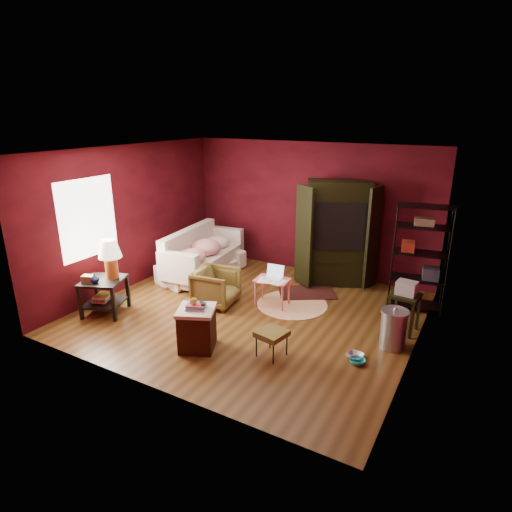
# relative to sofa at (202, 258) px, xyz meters

# --- Properties ---
(room) EXTENTS (5.54, 5.04, 2.84)m
(room) POSITION_rel_sofa_xyz_m (1.78, -1.07, 1.02)
(room) COLOR brown
(room) RESTS_ON ground
(sofa) EXTENTS (0.98, 2.06, 0.78)m
(sofa) POSITION_rel_sofa_xyz_m (0.00, 0.00, 0.00)
(sofa) COLOR white
(sofa) RESTS_ON ground
(armchair) EXTENTS (0.77, 0.80, 0.74)m
(armchair) POSITION_rel_sofa_xyz_m (1.09, -1.05, -0.02)
(armchair) COLOR black
(armchair) RESTS_ON ground
(pet_bowl_steel) EXTENTS (0.26, 0.10, 0.25)m
(pet_bowl_steel) POSITION_rel_sofa_xyz_m (3.88, -1.59, -0.26)
(pet_bowl_steel) COLOR #B8BBC0
(pet_bowl_steel) RESTS_ON ground
(pet_bowl_turquoise) EXTENTS (0.23, 0.14, 0.22)m
(pet_bowl_turquoise) POSITION_rel_sofa_xyz_m (3.95, -1.71, -0.28)
(pet_bowl_turquoise) COLOR #2AC7C6
(pet_bowl_turquoise) RESTS_ON ground
(vase) EXTENTS (0.18, 0.19, 0.16)m
(vase) POSITION_rel_sofa_xyz_m (-0.39, -2.49, 0.32)
(vase) COLOR #0E1B46
(vase) RESTS_ON side_table
(mug) EXTENTS (0.12, 0.09, 0.11)m
(mug) POSITION_rel_sofa_xyz_m (1.70, -2.50, 0.39)
(mug) COLOR #D9CD6A
(mug) RESTS_ON hamper
(side_table) EXTENTS (0.87, 0.87, 1.31)m
(side_table) POSITION_rel_sofa_xyz_m (-0.37, -2.23, 0.40)
(side_table) COLOR black
(side_table) RESTS_ON ground
(sofa_cushions) EXTENTS (1.14, 2.31, 0.93)m
(sofa_cushions) POSITION_rel_sofa_xyz_m (-0.01, -0.02, 0.07)
(sofa_cushions) COLOR white
(sofa_cushions) RESTS_ON sofa
(hamper) EXTENTS (0.70, 0.70, 0.75)m
(hamper) POSITION_rel_sofa_xyz_m (1.73, -2.48, -0.05)
(hamper) COLOR #3F1C0E
(hamper) RESTS_ON ground
(footstool) EXTENTS (0.46, 0.46, 0.40)m
(footstool) POSITION_rel_sofa_xyz_m (2.80, -2.13, -0.04)
(footstool) COLOR black
(footstool) RESTS_ON ground
(rug_round) EXTENTS (1.70, 1.70, 0.01)m
(rug_round) POSITION_rel_sofa_xyz_m (2.32, -0.39, -0.38)
(rug_round) COLOR white
(rug_round) RESTS_ON ground
(rug_oriental) EXTENTS (1.30, 1.19, 0.01)m
(rug_oriental) POSITION_rel_sofa_xyz_m (2.35, 0.24, -0.37)
(rug_oriental) COLOR #4A1513
(rug_oriental) RESTS_ON ground
(laptop_desk) EXTENTS (0.64, 0.52, 0.74)m
(laptop_desk) POSITION_rel_sofa_xyz_m (2.01, -0.59, 0.07)
(laptop_desk) COLOR #FF7478
(laptop_desk) RESTS_ON ground
(tv_armoire) EXTENTS (1.51, 1.27, 2.11)m
(tv_armoire) POSITION_rel_sofa_xyz_m (2.62, 1.04, 0.71)
(tv_armoire) COLOR black
(tv_armoire) RESTS_ON ground
(wire_shelving) EXTENTS (0.99, 0.56, 1.91)m
(wire_shelving) POSITION_rel_sofa_xyz_m (4.32, 0.53, 0.66)
(wire_shelving) COLOR black
(wire_shelving) RESTS_ON ground
(small_stand) EXTENTS (0.47, 0.47, 0.86)m
(small_stand) POSITION_rel_sofa_xyz_m (4.29, -0.41, 0.25)
(small_stand) COLOR black
(small_stand) RESTS_ON ground
(trash_can) EXTENTS (0.46, 0.46, 0.65)m
(trash_can) POSITION_rel_sofa_xyz_m (4.27, -1.01, -0.08)
(trash_can) COLOR #B3B8BB
(trash_can) RESTS_ON ground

